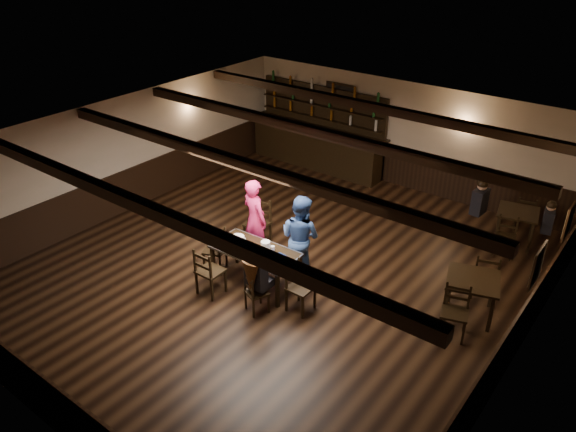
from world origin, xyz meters
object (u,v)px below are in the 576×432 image
Objects in this scene: dining_table at (255,253)px; man_blue at (300,237)px; cake at (238,239)px; chair_near_left at (207,269)px; bar_counter at (318,141)px; woman_pink at (255,219)px; chair_near_right at (253,290)px.

man_blue reaches higher than dining_table.
chair_near_left is at bearing -89.77° from cake.
dining_table is at bearing 60.55° from chair_near_left.
bar_counter is (-2.33, 5.38, 0.05)m from dining_table.
bar_counter is at bearing -57.50° from man_blue.
bar_counter reaches higher than cake.
woman_pink is 0.72m from cake.
chair_near_left is at bearing -119.45° from dining_table.
man_blue is (1.12, 0.01, -0.01)m from woman_pink.
woman_pink is at bearing 130.82° from dining_table.
cake is (-0.00, 0.85, 0.24)m from chair_near_left.
chair_near_right is 6.72m from bar_counter.
chair_near_left reaches higher than cake.
woman_pink is 4.96m from bar_counter.
chair_near_right is 2.42× the size of cake.
chair_near_left is 1.23× the size of chair_near_right.
cake is at bearing 143.79° from chair_near_right.
dining_table is 2.14× the size of chair_near_right.
chair_near_right reaches higher than dining_table.
woman_pink is at bearing 103.33° from cake.
dining_table is at bearing -66.62° from bar_counter.
chair_near_right is at bearing 7.08° from chair_near_left.
woman_pink is at bearing 129.16° from chair_near_right.
man_blue is 0.42× the size of bar_counter.
man_blue reaches higher than cake.
chair_near_right is at bearing -64.82° from bar_counter.
woman_pink is (-0.63, 0.73, 0.18)m from dining_table.
dining_table is 0.95m from chair_near_left.
cake is (-0.99, 0.73, 0.34)m from chair_near_right.
bar_counter is at bearing 106.75° from chair_near_left.
dining_table is 0.90m from chair_near_right.
chair_near_right is at bearing 92.72° from man_blue.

